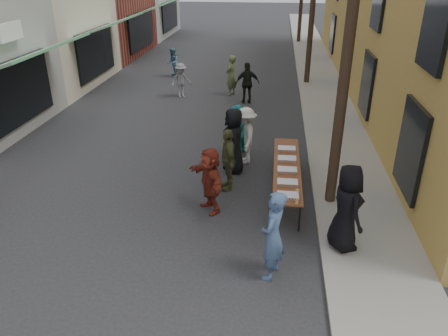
% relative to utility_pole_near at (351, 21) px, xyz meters
% --- Properties ---
extents(ground, '(120.00, 120.00, 0.00)m').
position_rel_utility_pole_near_xyz_m(ground, '(-4.30, -3.00, -4.50)').
color(ground, '#28282B').
rests_on(ground, ground).
extents(sidewalk, '(2.20, 60.00, 0.10)m').
position_rel_utility_pole_near_xyz_m(sidewalk, '(0.70, 12.00, -4.45)').
color(sidewalk, gray).
rests_on(sidewalk, ground).
extents(utility_pole_near, '(0.26, 0.26, 9.00)m').
position_rel_utility_pole_near_xyz_m(utility_pole_near, '(0.00, 0.00, 0.00)').
color(utility_pole_near, '#2D2116').
rests_on(utility_pole_near, ground).
extents(serving_table, '(0.70, 4.00, 0.75)m').
position_rel_utility_pole_near_xyz_m(serving_table, '(-1.13, 0.48, -3.79)').
color(serving_table, maroon).
rests_on(serving_table, ground).
extents(catering_tray_sausage, '(0.50, 0.33, 0.08)m').
position_rel_utility_pole_near_xyz_m(catering_tray_sausage, '(-1.13, -1.17, -3.71)').
color(catering_tray_sausage, maroon).
rests_on(catering_tray_sausage, serving_table).
extents(catering_tray_foil_b, '(0.50, 0.33, 0.08)m').
position_rel_utility_pole_near_xyz_m(catering_tray_foil_b, '(-1.13, -0.52, -3.71)').
color(catering_tray_foil_b, '#B2B2B7').
rests_on(catering_tray_foil_b, serving_table).
extents(catering_tray_buns, '(0.50, 0.33, 0.08)m').
position_rel_utility_pole_near_xyz_m(catering_tray_buns, '(-1.13, 0.18, -3.71)').
color(catering_tray_buns, tan).
rests_on(catering_tray_buns, serving_table).
extents(catering_tray_foil_d, '(0.50, 0.33, 0.08)m').
position_rel_utility_pole_near_xyz_m(catering_tray_foil_d, '(-1.13, 0.88, -3.71)').
color(catering_tray_foil_d, '#B2B2B7').
rests_on(catering_tray_foil_d, serving_table).
extents(catering_tray_buns_end, '(0.50, 0.33, 0.08)m').
position_rel_utility_pole_near_xyz_m(catering_tray_buns_end, '(-1.13, 1.58, -3.71)').
color(catering_tray_buns_end, tan).
rests_on(catering_tray_buns_end, serving_table).
extents(condiment_jar_a, '(0.07, 0.07, 0.08)m').
position_rel_utility_pole_near_xyz_m(condiment_jar_a, '(-1.35, -1.47, -3.71)').
color(condiment_jar_a, '#A57F26').
rests_on(condiment_jar_a, serving_table).
extents(condiment_jar_b, '(0.07, 0.07, 0.08)m').
position_rel_utility_pole_near_xyz_m(condiment_jar_b, '(-1.35, -1.37, -3.71)').
color(condiment_jar_b, '#A57F26').
rests_on(condiment_jar_b, serving_table).
extents(condiment_jar_c, '(0.07, 0.07, 0.08)m').
position_rel_utility_pole_near_xyz_m(condiment_jar_c, '(-1.35, -1.27, -3.71)').
color(condiment_jar_c, '#A57F26').
rests_on(condiment_jar_c, serving_table).
extents(cup_stack, '(0.08, 0.08, 0.12)m').
position_rel_utility_pole_near_xyz_m(cup_stack, '(-0.93, -1.42, -3.69)').
color(cup_stack, tan).
rests_on(cup_stack, serving_table).
extents(guest_front_a, '(0.86, 1.08, 1.93)m').
position_rel_utility_pole_near_xyz_m(guest_front_a, '(-2.66, 1.58, -3.53)').
color(guest_front_a, black).
rests_on(guest_front_a, ground).
extents(guest_front_b, '(0.63, 0.79, 1.87)m').
position_rel_utility_pole_near_xyz_m(guest_front_b, '(-1.44, -3.04, -3.56)').
color(guest_front_b, '#47618A').
rests_on(guest_front_b, ground).
extents(guest_front_c, '(0.85, 0.96, 1.65)m').
position_rel_utility_pole_near_xyz_m(guest_front_c, '(-2.70, 2.78, -3.67)').
color(guest_front_c, teal).
rests_on(guest_front_c, ground).
extents(guest_front_d, '(0.81, 1.21, 1.74)m').
position_rel_utility_pole_near_xyz_m(guest_front_d, '(-2.36, 2.30, -3.63)').
color(guest_front_d, silver).
rests_on(guest_front_d, ground).
extents(guest_front_e, '(0.71, 1.09, 1.72)m').
position_rel_utility_pole_near_xyz_m(guest_front_e, '(-2.70, 0.50, -3.64)').
color(guest_front_e, brown).
rests_on(guest_front_e, ground).
extents(guest_queue_back, '(1.27, 1.57, 1.67)m').
position_rel_utility_pole_near_xyz_m(guest_queue_back, '(-3.01, -0.69, -3.66)').
color(guest_queue_back, maroon).
rests_on(guest_queue_back, ground).
extents(server, '(0.90, 1.09, 1.92)m').
position_rel_utility_pole_near_xyz_m(server, '(0.05, -2.02, -3.44)').
color(server, black).
rests_on(server, sidewalk).
extents(passerby_left, '(1.12, 1.07, 1.53)m').
position_rel_utility_pole_near_xyz_m(passerby_left, '(-5.77, 8.96, -3.73)').
color(passerby_left, gray).
rests_on(passerby_left, ground).
extents(passerby_mid, '(1.11, 0.67, 1.77)m').
position_rel_utility_pole_near_xyz_m(passerby_mid, '(-2.74, 8.39, -3.62)').
color(passerby_mid, black).
rests_on(passerby_mid, ground).
extents(passerby_right, '(0.67, 0.78, 1.81)m').
position_rel_utility_pole_near_xyz_m(passerby_right, '(-3.56, 9.54, -3.59)').
color(passerby_right, '#55643A').
rests_on(passerby_right, ground).
extents(passerby_far, '(0.75, 0.86, 1.51)m').
position_rel_utility_pole_near_xyz_m(passerby_far, '(-6.99, 12.59, -3.75)').
color(passerby_far, teal).
rests_on(passerby_far, ground).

